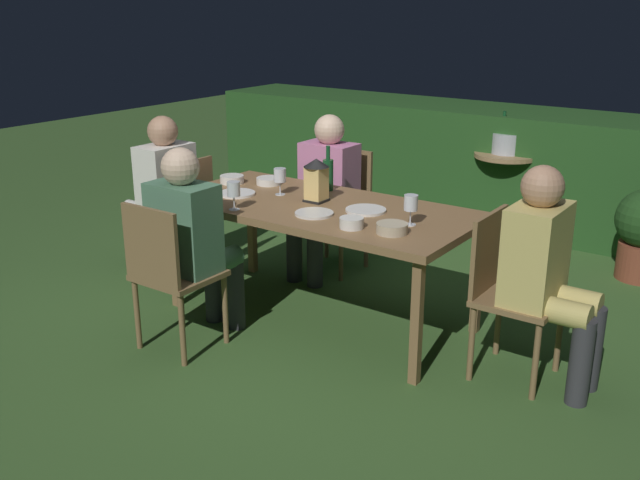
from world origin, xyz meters
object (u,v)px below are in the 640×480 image
(chair_head_near, at_px, (181,213))
(lantern_centerpiece, at_px, (316,178))
(person_in_mustard, at_px, (547,268))
(side_table, at_px, (504,181))
(person_in_green, at_px, (193,235))
(chair_head_far, at_px, (507,288))
(bowl_dip, at_px, (269,181))
(ice_bucket, at_px, (507,142))
(person_in_pink, at_px, (324,189))
(plate_c, at_px, (366,210))
(plate_a, at_px, (314,213))
(bowl_olives, at_px, (392,228))
(wine_glass_c, at_px, (234,190))
(person_in_cream, at_px, (160,187))
(bowl_bread, at_px, (232,179))
(wine_glass_a, at_px, (280,176))
(plate_b, at_px, (237,193))
(wine_glass_b, at_px, (411,204))
(bowl_salad, at_px, (352,222))
(dining_table, at_px, (320,214))
(chair_side_right_a, at_px, (339,203))
(chair_side_left_a, at_px, (169,270))
(green_bottle_on_table, at_px, (328,174))

(chair_head_near, height_order, lantern_centerpiece, lantern_centerpiece)
(person_in_mustard, xyz_separation_m, side_table, (-1.13, 2.30, -0.18))
(person_in_green, distance_m, chair_head_far, 1.75)
(bowl_dip, bearing_deg, ice_bucket, 68.31)
(person_in_pink, xyz_separation_m, plate_c, (0.72, -0.60, 0.11))
(plate_a, bearing_deg, bowl_olives, -4.37)
(wine_glass_c, bearing_deg, person_in_cream, 160.23)
(bowl_olives, height_order, bowl_bread, bowl_olives)
(plate_a, bearing_deg, wine_glass_a, 151.53)
(plate_a, bearing_deg, plate_b, 173.13)
(plate_a, relative_size, bowl_dip, 1.36)
(plate_a, bearing_deg, chair_head_near, 171.83)
(plate_c, xyz_separation_m, ice_bucket, (-0.04, 2.26, 0.05))
(chair_head_near, height_order, side_table, chair_head_near)
(person_in_pink, xyz_separation_m, wine_glass_b, (1.06, -0.69, 0.21))
(bowl_salad, bearing_deg, lantern_centerpiece, 145.06)
(wine_glass_a, bearing_deg, dining_table, -8.44)
(person_in_cream, bearing_deg, dining_table, -0.00)
(chair_head_near, xyz_separation_m, side_table, (1.45, 2.30, -0.03))
(person_in_mustard, distance_m, bowl_olives, 0.81)
(dining_table, distance_m, chair_head_far, 1.21)
(person_in_green, distance_m, side_table, 3.03)
(person_in_mustard, height_order, lantern_centerpiece, person_in_mustard)
(person_in_cream, distance_m, wine_glass_b, 2.03)
(chair_side_right_a, xyz_separation_m, bowl_bread, (-0.37, -0.74, 0.28))
(person_in_mustard, relative_size, plate_a, 5.17)
(dining_table, bearing_deg, bowl_bread, 172.77)
(person_in_cream, bearing_deg, chair_side_left_a, -41.16)
(plate_b, relative_size, bowl_bread, 1.45)
(person_in_green, bearing_deg, chair_head_far, 21.79)
(bowl_olives, relative_size, bowl_salad, 1.28)
(chair_side_left_a, height_order, wine_glass_b, wine_glass_b)
(person_in_pink, relative_size, chair_head_far, 1.32)
(wine_glass_a, bearing_deg, chair_side_right_a, 95.83)
(plate_c, bearing_deg, chair_head_near, -178.28)
(person_in_green, xyz_separation_m, bowl_dip, (-0.15, 0.86, 0.12))
(chair_side_right_a, xyz_separation_m, plate_c, (0.72, -0.80, 0.26))
(chair_head_near, xyz_separation_m, chair_head_far, (2.38, 0.00, 0.00))
(person_in_mustard, relative_size, wine_glass_c, 6.80)
(wine_glass_c, relative_size, bowl_bread, 1.07)
(wine_glass_a, xyz_separation_m, wine_glass_b, (0.98, -0.09, 0.00))
(wine_glass_b, bearing_deg, person_in_cream, 178.83)
(plate_c, bearing_deg, bowl_bread, 177.05)
(chair_side_right_a, bearing_deg, dining_table, -63.24)
(lantern_centerpiece, bearing_deg, wine_glass_c, -123.67)
(bowl_olives, bearing_deg, bowl_bread, 167.07)
(green_bottle_on_table, bearing_deg, chair_head_near, -162.91)
(dining_table, relative_size, person_in_green, 1.64)
(chair_side_right_a, relative_size, chair_head_near, 1.00)
(dining_table, height_order, bowl_dip, bowl_dip)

